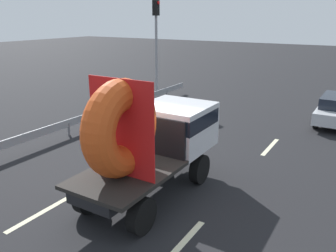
{
  "coord_description": "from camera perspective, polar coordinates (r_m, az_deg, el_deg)",
  "views": [
    {
      "loc": [
        5.3,
        -7.35,
        4.9
      ],
      "look_at": [
        0.25,
        0.89,
        1.81
      ],
      "focal_mm": 36.75,
      "sensor_mm": 36.0,
      "label": 1
    }
  ],
  "objects": [
    {
      "name": "ground_plane",
      "position": [
        10.3,
        -3.85,
        -10.72
      ],
      "size": [
        120.0,
        120.0,
        0.0
      ],
      "primitive_type": "plane",
      "color": "black"
    },
    {
      "name": "flatbed_truck",
      "position": [
        9.59,
        -2.26,
        -1.51
      ],
      "size": [
        2.02,
        4.9,
        3.55
      ],
      "color": "black",
      "rests_on": "ground_plane"
    },
    {
      "name": "guardrail",
      "position": [
        16.62,
        -11.19,
        2.15
      ],
      "size": [
        0.1,
        15.98,
        0.71
      ],
      "color": "gray",
      "rests_on": "ground_plane"
    },
    {
      "name": "lane_dash_left_far",
      "position": [
        16.0,
        4.21,
        -0.14
      ],
      "size": [
        0.16,
        2.97,
        0.01
      ],
      "primitive_type": "cube",
      "rotation": [
        0.0,
        0.0,
        1.57
      ],
      "color": "beige",
      "rests_on": "ground_plane"
    },
    {
      "name": "lane_dash_left_near",
      "position": [
        9.96,
        -19.2,
        -12.81
      ],
      "size": [
        0.16,
        2.58,
        0.01
      ],
      "primitive_type": "cube",
      "rotation": [
        0.0,
        0.0,
        1.57
      ],
      "color": "beige",
      "rests_on": "ground_plane"
    },
    {
      "name": "traffic_light",
      "position": [
        21.93,
        -1.96,
        14.86
      ],
      "size": [
        0.42,
        0.36,
        5.84
      ],
      "color": "gray",
      "rests_on": "ground_plane"
    },
    {
      "name": "lane_dash_right_far",
      "position": [
        14.12,
        16.59,
        -3.33
      ],
      "size": [
        0.16,
        2.06,
        0.01
      ],
      "primitive_type": "cube",
      "rotation": [
        0.0,
        0.0,
        1.57
      ],
      "color": "beige",
      "rests_on": "ground_plane"
    }
  ]
}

